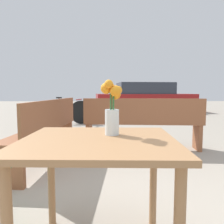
# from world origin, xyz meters

# --- Properties ---
(table_front) EXTENTS (0.87, 0.78, 0.70)m
(table_front) POSITION_xyz_m (0.00, 0.00, 0.60)
(table_front) COLOR #9E7047
(table_front) RESTS_ON ground_plane
(flower_vase) EXTENTS (0.13, 0.14, 0.33)m
(flower_vase) POSITION_xyz_m (0.08, 0.11, 0.86)
(flower_vase) COLOR silver
(flower_vase) RESTS_ON table_front
(bench_near) EXTENTS (0.54, 1.94, 0.85)m
(bench_near) POSITION_xyz_m (-0.77, 1.81, 0.47)
(bench_near) COLOR brown
(bench_near) RESTS_ON ground_plane
(bench_middle) EXTENTS (1.94, 0.51, 0.85)m
(bench_middle) POSITION_xyz_m (0.63, 2.32, 0.48)
(bench_middle) COLOR brown
(bench_middle) RESTS_ON ground_plane
(bicycle) EXTENTS (1.66, 0.47, 0.79)m
(bicycle) POSITION_xyz_m (-1.23, 5.36, 0.36)
(bicycle) COLOR black
(bicycle) RESTS_ON ground_plane
(parked_car) EXTENTS (4.67, 2.28, 1.36)m
(parked_car) POSITION_xyz_m (1.79, 9.15, 0.65)
(parked_car) COLOR maroon
(parked_car) RESTS_ON ground_plane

